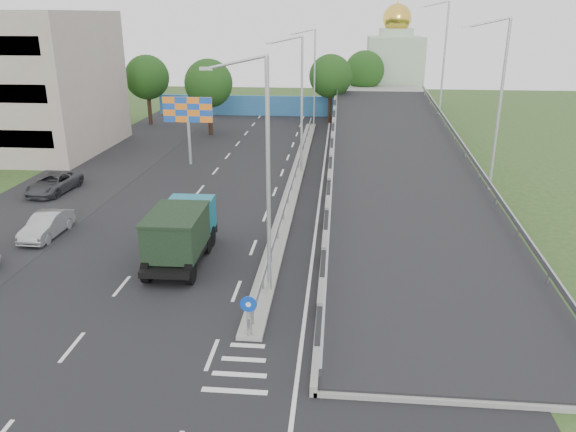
# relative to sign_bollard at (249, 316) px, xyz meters

# --- Properties ---
(ground) EXTENTS (160.00, 160.00, 0.00)m
(ground) POSITION_rel_sign_bollard_xyz_m (0.00, -2.17, -1.03)
(ground) COLOR #2D4C1E
(ground) RESTS_ON ground
(road_surface) EXTENTS (26.00, 90.00, 0.04)m
(road_surface) POSITION_rel_sign_bollard_xyz_m (-3.00, 17.83, -1.03)
(road_surface) COLOR black
(road_surface) RESTS_ON ground
(parking_strip) EXTENTS (8.00, 90.00, 0.05)m
(parking_strip) POSITION_rel_sign_bollard_xyz_m (-16.00, 17.83, -1.03)
(parking_strip) COLOR black
(parking_strip) RESTS_ON ground
(median) EXTENTS (1.00, 44.00, 0.20)m
(median) POSITION_rel_sign_bollard_xyz_m (0.00, 21.83, -0.93)
(median) COLOR gray
(median) RESTS_ON ground
(overpass_ramp) EXTENTS (10.00, 50.00, 3.50)m
(overpass_ramp) POSITION_rel_sign_bollard_xyz_m (7.50, 21.83, 0.72)
(overpass_ramp) COLOR gray
(overpass_ramp) RESTS_ON ground
(median_guardrail) EXTENTS (0.09, 44.00, 0.71)m
(median_guardrail) POSITION_rel_sign_bollard_xyz_m (0.00, 21.83, -0.28)
(median_guardrail) COLOR gray
(median_guardrail) RESTS_ON median
(sign_bollard) EXTENTS (0.64, 0.23, 1.67)m
(sign_bollard) POSITION_rel_sign_bollard_xyz_m (0.00, 0.00, 0.00)
(sign_bollard) COLOR black
(sign_bollard) RESTS_ON median
(lamp_post_near) EXTENTS (2.74, 0.18, 10.08)m
(lamp_post_near) POSITION_rel_sign_bollard_xyz_m (0.11, 3.83, 4.77)
(lamp_post_near) COLOR #B2B5B7
(lamp_post_near) RESTS_ON median
(lamp_post_mid) EXTENTS (2.74, 0.18, 10.08)m
(lamp_post_mid) POSITION_rel_sign_bollard_xyz_m (0.11, 23.83, 4.77)
(lamp_post_mid) COLOR #B2B5B7
(lamp_post_mid) RESTS_ON median
(lamp_post_far) EXTENTS (2.74, 0.18, 10.08)m
(lamp_post_far) POSITION_rel_sign_bollard_xyz_m (0.11, 43.83, 4.77)
(lamp_post_far) COLOR #B2B5B7
(lamp_post_far) RESTS_ON median
(blue_wall) EXTENTS (30.00, 0.50, 2.40)m
(blue_wall) POSITION_rel_sign_bollard_xyz_m (-4.00, 49.83, 0.17)
(blue_wall) COLOR #25618A
(blue_wall) RESTS_ON ground
(church) EXTENTS (7.00, 7.00, 13.80)m
(church) POSITION_rel_sign_bollard_xyz_m (10.00, 57.83, 4.28)
(church) COLOR #B2CCAD
(church) RESTS_ON ground
(billboard) EXTENTS (4.00, 0.24, 5.50)m
(billboard) POSITION_rel_sign_bollard_xyz_m (-9.00, 25.83, 3.15)
(billboard) COLOR #B2B5B7
(billboard) RESTS_ON ground
(tree_left_mid) EXTENTS (4.80, 4.80, 7.60)m
(tree_left_mid) POSITION_rel_sign_bollard_xyz_m (-10.00, 37.83, 4.14)
(tree_left_mid) COLOR black
(tree_left_mid) RESTS_ON ground
(tree_median_far) EXTENTS (4.80, 4.80, 7.60)m
(tree_median_far) POSITION_rel_sign_bollard_xyz_m (2.00, 45.83, 4.14)
(tree_median_far) COLOR black
(tree_median_far) RESTS_ON ground
(tree_left_far) EXTENTS (4.80, 4.80, 7.60)m
(tree_left_far) POSITION_rel_sign_bollard_xyz_m (-18.00, 42.83, 4.14)
(tree_left_far) COLOR black
(tree_left_far) RESTS_ON ground
(tree_ramp_far) EXTENTS (4.80, 4.80, 7.60)m
(tree_ramp_far) POSITION_rel_sign_bollard_xyz_m (6.00, 52.83, 4.14)
(tree_ramp_far) COLOR black
(tree_ramp_far) RESTS_ON ground
(dump_truck) EXTENTS (2.58, 6.47, 2.84)m
(dump_truck) POSITION_rel_sign_bollard_xyz_m (-4.49, 6.94, 0.54)
(dump_truck) COLOR black
(dump_truck) RESTS_ON ground
(parked_car_b) EXTENTS (1.48, 4.06, 1.33)m
(parked_car_b) POSITION_rel_sign_bollard_xyz_m (-12.87, 9.41, -0.37)
(parked_car_b) COLOR #95969A
(parked_car_b) RESTS_ON ground
(parked_car_c) EXTENTS (2.62, 4.94, 1.32)m
(parked_car_c) POSITION_rel_sign_bollard_xyz_m (-16.47, 17.31, -0.37)
(parked_car_c) COLOR #393A3F
(parked_car_c) RESTS_ON ground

